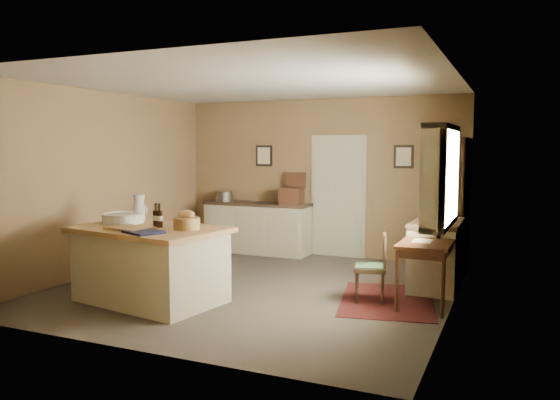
# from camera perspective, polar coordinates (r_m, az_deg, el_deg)

# --- Properties ---
(ground) EXTENTS (5.00, 5.00, 0.00)m
(ground) POSITION_cam_1_polar(r_m,az_deg,el_deg) (7.40, -2.48, -9.10)
(ground) COLOR brown
(ground) RESTS_ON ground
(wall_back) EXTENTS (5.00, 0.10, 2.70)m
(wall_back) POSITION_cam_1_polar(r_m,az_deg,el_deg) (9.48, 4.13, 2.36)
(wall_back) COLOR brown
(wall_back) RESTS_ON ground
(wall_front) EXTENTS (5.00, 0.10, 2.70)m
(wall_front) POSITION_cam_1_polar(r_m,az_deg,el_deg) (5.06, -15.06, -0.50)
(wall_front) COLOR brown
(wall_front) RESTS_ON ground
(wall_left) EXTENTS (0.10, 5.00, 2.70)m
(wall_left) POSITION_cam_1_polar(r_m,az_deg,el_deg) (8.58, -17.72, 1.79)
(wall_left) COLOR brown
(wall_left) RESTS_ON ground
(wall_right) EXTENTS (0.10, 5.00, 2.70)m
(wall_right) POSITION_cam_1_polar(r_m,az_deg,el_deg) (6.48, 17.73, 0.69)
(wall_right) COLOR brown
(wall_right) RESTS_ON ground
(ceiling) EXTENTS (5.00, 5.00, 0.00)m
(ceiling) POSITION_cam_1_polar(r_m,az_deg,el_deg) (7.21, -2.57, 12.14)
(ceiling) COLOR silver
(ceiling) RESTS_ON wall_back
(door) EXTENTS (0.97, 0.06, 2.11)m
(door) POSITION_cam_1_polar(r_m,az_deg,el_deg) (9.37, 6.08, 0.50)
(door) COLOR #B8BA9E
(door) RESTS_ON ground
(framed_prints) EXTENTS (2.82, 0.02, 0.38)m
(framed_prints) POSITION_cam_1_polar(r_m,az_deg,el_deg) (9.39, 5.26, 4.58)
(framed_prints) COLOR black
(framed_prints) RESTS_ON ground
(window) EXTENTS (0.25, 1.99, 1.12)m
(window) POSITION_cam_1_polar(r_m,az_deg,el_deg) (6.28, 16.90, 2.40)
(window) COLOR beige
(window) RESTS_ON ground
(work_island) EXTENTS (1.96, 1.45, 1.20)m
(work_island) POSITION_cam_1_polar(r_m,az_deg,el_deg) (6.83, -13.42, -6.33)
(work_island) COLOR beige
(work_island) RESTS_ON ground
(sideboard) EXTENTS (1.92, 0.55, 1.18)m
(sideboard) POSITION_cam_1_polar(r_m,az_deg,el_deg) (9.70, -2.35, -2.72)
(sideboard) COLOR beige
(sideboard) RESTS_ON ground
(rug) EXTENTS (1.39, 1.78, 0.01)m
(rug) POSITION_cam_1_polar(r_m,az_deg,el_deg) (6.90, 11.15, -10.25)
(rug) COLOR #4E1A19
(rug) RESTS_ON ground
(writing_desk) EXTENTS (0.58, 0.96, 0.82)m
(writing_desk) POSITION_cam_1_polar(r_m,az_deg,el_deg) (6.67, 15.05, -4.99)
(writing_desk) COLOR #371E10
(writing_desk) RESTS_ON ground
(desk_chair) EXTENTS (0.46, 0.46, 0.81)m
(desk_chair) POSITION_cam_1_polar(r_m,az_deg,el_deg) (6.75, 9.36, -7.06)
(desk_chair) COLOR #302014
(desk_chair) RESTS_ON ground
(right_cabinet) EXTENTS (0.62, 1.12, 0.99)m
(right_cabinet) POSITION_cam_1_polar(r_m,az_deg,el_deg) (7.54, 15.98, -5.47)
(right_cabinet) COLOR beige
(right_cabinet) RESTS_ON ground
(shelving_unit) EXTENTS (0.34, 0.91, 2.02)m
(shelving_unit) POSITION_cam_1_polar(r_m,az_deg,el_deg) (8.51, 18.06, -0.57)
(shelving_unit) COLOR #302014
(shelving_unit) RESTS_ON ground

